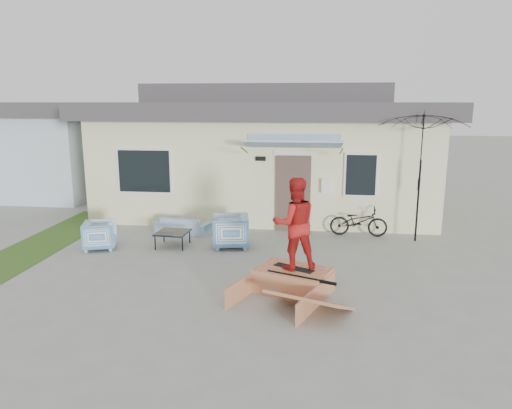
# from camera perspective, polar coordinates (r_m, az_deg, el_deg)

# --- Properties ---
(ground) EXTENTS (90.00, 90.00, 0.00)m
(ground) POSITION_cam_1_polar(r_m,az_deg,el_deg) (9.14, -3.29, -10.34)
(ground) COLOR gray
(ground) RESTS_ON ground
(grass_strip) EXTENTS (1.40, 8.00, 0.01)m
(grass_strip) POSITION_cam_1_polar(r_m,az_deg,el_deg) (12.80, -25.23, -4.86)
(grass_strip) COLOR #30531C
(grass_strip) RESTS_ON ground
(house) EXTENTS (10.80, 8.49, 4.10)m
(house) POSITION_cam_1_polar(r_m,az_deg,el_deg) (16.44, 1.60, 6.76)
(house) COLOR beige
(house) RESTS_ON ground
(neighbor_house) EXTENTS (8.60, 7.60, 3.50)m
(neighbor_house) POSITION_cam_1_polar(r_m,az_deg,el_deg) (21.97, -26.44, 6.46)
(neighbor_house) COLOR #ACBFCE
(neighbor_house) RESTS_ON ground
(loveseat) EXTENTS (1.58, 0.76, 0.59)m
(loveseat) POSITION_cam_1_polar(r_m,az_deg,el_deg) (13.11, -8.71, -2.09)
(loveseat) COLOR teal
(loveseat) RESTS_ON ground
(armchair_left) EXTENTS (0.87, 0.90, 0.75)m
(armchair_left) POSITION_cam_1_polar(r_m,az_deg,el_deg) (12.14, -18.27, -3.35)
(armchair_left) COLOR teal
(armchair_left) RESTS_ON ground
(armchair_right) EXTENTS (0.94, 0.99, 0.88)m
(armchair_right) POSITION_cam_1_polar(r_m,az_deg,el_deg) (11.67, -3.11, -3.03)
(armchair_right) COLOR teal
(armchair_right) RESTS_ON ground
(coffee_table) EXTENTS (0.81, 0.81, 0.37)m
(coffee_table) POSITION_cam_1_polar(r_m,az_deg,el_deg) (11.94, -9.99, -4.11)
(coffee_table) COLOR black
(coffee_table) RESTS_ON ground
(bicycle) EXTENTS (1.53, 0.60, 0.97)m
(bicycle) POSITION_cam_1_polar(r_m,az_deg,el_deg) (12.88, 12.26, -1.63)
(bicycle) COLOR black
(bicycle) RESTS_ON ground
(patio_umbrella) EXTENTS (2.50, 2.35, 2.20)m
(patio_umbrella) POSITION_cam_1_polar(r_m,az_deg,el_deg) (12.56, 19.13, 3.51)
(patio_umbrella) COLOR black
(patio_umbrella) RESTS_ON ground
(skate_ramp) EXTENTS (1.88, 2.13, 0.44)m
(skate_ramp) POSITION_cam_1_polar(r_m,az_deg,el_deg) (9.05, 4.43, -9.09)
(skate_ramp) COLOR #AD6B48
(skate_ramp) RESTS_ON ground
(skateboard) EXTENTS (0.80, 0.57, 0.05)m
(skateboard) POSITION_cam_1_polar(r_m,az_deg,el_deg) (9.00, 4.58, -7.55)
(skateboard) COLOR black
(skateboard) RESTS_ON skate_ramp
(skater) EXTENTS (0.99, 0.85, 1.71)m
(skater) POSITION_cam_1_polar(r_m,az_deg,el_deg) (8.74, 4.68, -2.09)
(skater) COLOR #A81B18
(skater) RESTS_ON skateboard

